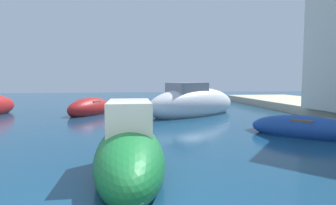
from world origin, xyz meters
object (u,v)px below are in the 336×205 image
at_px(moored_boat_5, 90,108).
at_px(moored_boat_0, 193,104).
at_px(moored_boat_3, 303,129).
at_px(moored_boat_7, 130,152).

bearing_deg(moored_boat_5, moored_boat_0, 109.95).
distance_m(moored_boat_3, moored_boat_7, 6.74).
bearing_deg(moored_boat_7, moored_boat_3, 116.76).
distance_m(moored_boat_5, moored_boat_7, 10.65).
xyz_separation_m(moored_boat_3, moored_boat_7, (-6.06, -2.95, 0.19)).
xyz_separation_m(moored_boat_0, moored_boat_3, (2.37, -6.45, -0.34)).
bearing_deg(moored_boat_3, moored_boat_7, -113.21).
bearing_deg(moored_boat_5, moored_boat_3, 77.65).
relative_size(moored_boat_3, moored_boat_5, 0.91).
distance_m(moored_boat_0, moored_boat_3, 6.88).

